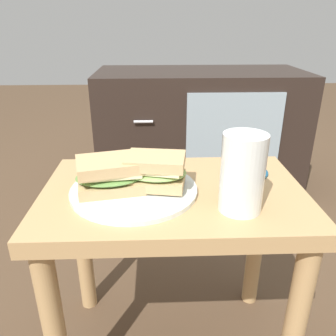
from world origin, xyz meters
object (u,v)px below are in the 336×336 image
Objects in this scene: tv_cabinet at (199,131)px; sandwich_back at (156,171)px; plate at (134,190)px; coaster at (249,172)px; beer_glass at (242,174)px; sandwich_front at (111,174)px.

tv_cabinet reaches higher than sandwich_back.
plate is 2.98× the size of coaster.
beer_glass is (0.16, -0.08, 0.03)m from sandwich_back.
plate is at bearing 3.06° from sandwich_front.
sandwich_back is 0.24m from coaster.
coaster is (0.31, 0.09, -0.04)m from sandwich_front.
tv_cabinet is 1.01m from plate.
coaster is at bearing 69.37° from beer_glass.
plate is 0.06m from sandwich_front.
coaster is at bearing 15.72° from sandwich_front.
tv_cabinet is at bearing 72.20° from sandwich_front.
beer_glass is at bearing -93.17° from tv_cabinet.
coaster is at bearing 20.65° from sandwich_back.
tv_cabinet reaches higher than sandwich_front.
plate is 0.28m from coaster.
plate is 1.88× the size of sandwich_back.
coaster is (0.22, 0.08, -0.04)m from sandwich_back.
plate is at bearing -105.31° from tv_cabinet.
plate is at bearing -176.94° from sandwich_back.
beer_glass reaches higher than plate.
coaster is at bearing 17.79° from plate.
tv_cabinet is at bearing 86.83° from beer_glass.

